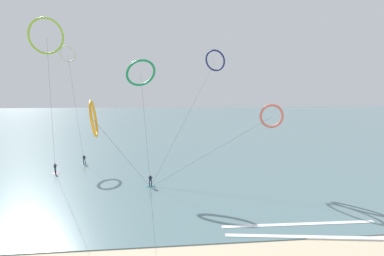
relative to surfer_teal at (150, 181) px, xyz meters
name	(u,v)px	position (x,y,z in m)	size (l,w,h in m)	color
sea_water	(173,121)	(5.72, 85.02, -0.78)	(400.00, 200.00, 0.08)	slate
surfer_teal	(150,181)	(0.00, 0.00, 0.00)	(1.40, 0.60, 1.70)	teal
surfer_cobalt	(84,160)	(-12.38, 12.96, 0.00)	(1.40, 0.61, 1.70)	#2647B7
surfer_crimson	(55,169)	(-15.36, 7.62, 0.00)	(1.40, 0.73, 1.70)	red
kite_ivory	(68,54)	(-18.73, 27.00, 20.19)	(8.11, 15.71, 22.90)	silver
kite_lime	(46,36)	(-12.95, 1.54, 19.25)	(4.44, 8.21, 22.40)	#8CC62D
kite_emerald	(141,72)	(-1.69, 8.51, 15.19)	(5.40, 10.43, 18.28)	#199351
kite_navy	(215,61)	(10.85, 11.49, 17.47)	(12.84, 13.33, 20.17)	navy
kite_amber	(94,119)	(-4.60, -10.19, 9.67)	(5.21, 12.03, 12.31)	orange
kite_coral	(271,116)	(17.47, 1.81, 8.66)	(19.16, 3.26, 11.28)	#EA7260
wave_crest_near	(320,237)	(15.81, -14.90, -0.76)	(16.91, 0.50, 0.12)	white
wave_crest_mid	(299,225)	(15.11, -12.39, -0.76)	(15.38, 0.50, 0.12)	white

